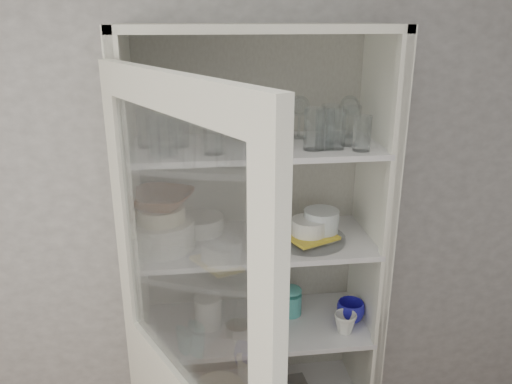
% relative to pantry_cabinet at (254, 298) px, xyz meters
% --- Properties ---
extents(wall_back, '(3.60, 0.02, 2.60)m').
position_rel_pantry_cabinet_xyz_m(wall_back, '(-0.20, 0.16, 0.36)').
color(wall_back, '#989896').
rests_on(wall_back, ground).
extents(pantry_cabinet, '(1.00, 0.45, 2.10)m').
position_rel_pantry_cabinet_xyz_m(pantry_cabinet, '(0.00, 0.00, 0.00)').
color(pantry_cabinet, silver).
rests_on(pantry_cabinet, floor).
extents(tumbler_0, '(0.07, 0.07, 0.14)m').
position_rel_pantry_cabinet_xyz_m(tumbler_0, '(-0.33, -0.20, 0.79)').
color(tumbler_0, silver).
rests_on(tumbler_0, shelf_glass).
extents(tumbler_1, '(0.08, 0.08, 0.15)m').
position_rel_pantry_cabinet_xyz_m(tumbler_1, '(-0.35, -0.22, 0.79)').
color(tumbler_1, silver).
rests_on(tumbler_1, shelf_glass).
extents(tumbler_2, '(0.09, 0.09, 0.15)m').
position_rel_pantry_cabinet_xyz_m(tumbler_2, '(-0.17, -0.19, 0.79)').
color(tumbler_2, silver).
rests_on(tumbler_2, shelf_glass).
extents(tumbler_3, '(0.08, 0.08, 0.13)m').
position_rel_pantry_cabinet_xyz_m(tumbler_3, '(0.03, -0.18, 0.79)').
color(tumbler_3, silver).
rests_on(tumbler_3, shelf_glass).
extents(tumbler_4, '(0.08, 0.08, 0.14)m').
position_rel_pantry_cabinet_xyz_m(tumbler_4, '(0.24, -0.17, 0.79)').
color(tumbler_4, silver).
rests_on(tumbler_4, shelf_glass).
extents(tumbler_5, '(0.07, 0.07, 0.13)m').
position_rel_pantry_cabinet_xyz_m(tumbler_5, '(0.37, -0.22, 0.79)').
color(tumbler_5, silver).
rests_on(tumbler_5, shelf_glass).
extents(tumbler_6, '(0.09, 0.09, 0.15)m').
position_rel_pantry_cabinet_xyz_m(tumbler_6, '(0.28, -0.17, 0.79)').
color(tumbler_6, silver).
rests_on(tumbler_6, shelf_glass).
extents(tumbler_7, '(0.09, 0.09, 0.14)m').
position_rel_pantry_cabinet_xyz_m(tumbler_7, '(-0.41, -0.06, 0.79)').
color(tumbler_7, silver).
rests_on(tumbler_7, shelf_glass).
extents(tumbler_8, '(0.08, 0.08, 0.14)m').
position_rel_pantry_cabinet_xyz_m(tumbler_8, '(-0.29, -0.07, 0.79)').
color(tumbler_8, silver).
rests_on(tumbler_8, shelf_glass).
extents(tumbler_9, '(0.08, 0.08, 0.12)m').
position_rel_pantry_cabinet_xyz_m(tumbler_9, '(0.02, -0.08, 0.78)').
color(tumbler_9, silver).
rests_on(tumbler_9, shelf_glass).
extents(tumbler_10, '(0.09, 0.09, 0.13)m').
position_rel_pantry_cabinet_xyz_m(tumbler_10, '(0.02, -0.05, 0.79)').
color(tumbler_10, silver).
rests_on(tumbler_10, shelf_glass).
extents(tumbler_11, '(0.09, 0.09, 0.15)m').
position_rel_pantry_cabinet_xyz_m(tumbler_11, '(0.29, -0.08, 0.79)').
color(tumbler_11, silver).
rests_on(tumbler_11, shelf_glass).
extents(goblet_0, '(0.07, 0.07, 0.16)m').
position_rel_pantry_cabinet_xyz_m(goblet_0, '(-0.32, 0.03, 0.80)').
color(goblet_0, silver).
rests_on(goblet_0, shelf_glass).
extents(goblet_1, '(0.08, 0.08, 0.19)m').
position_rel_pantry_cabinet_xyz_m(goblet_1, '(-0.04, 0.02, 0.82)').
color(goblet_1, silver).
rests_on(goblet_1, shelf_glass).
extents(goblet_2, '(0.08, 0.08, 0.18)m').
position_rel_pantry_cabinet_xyz_m(goblet_2, '(0.18, 0.02, 0.81)').
color(goblet_2, silver).
rests_on(goblet_2, shelf_glass).
extents(goblet_3, '(0.08, 0.08, 0.18)m').
position_rel_pantry_cabinet_xyz_m(goblet_3, '(0.39, 0.01, 0.81)').
color(goblet_3, silver).
rests_on(goblet_3, shelf_glass).
extents(plate_stack_front, '(0.26, 0.26, 0.11)m').
position_rel_pantry_cabinet_xyz_m(plate_stack_front, '(-0.38, -0.10, 0.38)').
color(plate_stack_front, silver).
rests_on(plate_stack_front, shelf_plates).
extents(plate_stack_back, '(0.20, 0.20, 0.07)m').
position_rel_pantry_cabinet_xyz_m(plate_stack_back, '(-0.22, 0.04, 0.36)').
color(plate_stack_back, silver).
rests_on(plate_stack_back, shelf_plates).
extents(cream_bowl, '(0.22, 0.22, 0.06)m').
position_rel_pantry_cabinet_xyz_m(cream_bowl, '(-0.38, -0.10, 0.46)').
color(cream_bowl, beige).
rests_on(cream_bowl, plate_stack_front).
extents(terracotta_bowl, '(0.32, 0.32, 0.06)m').
position_rel_pantry_cabinet_xyz_m(terracotta_bowl, '(-0.38, -0.10, 0.52)').
color(terracotta_bowl, brown).
rests_on(terracotta_bowl, cream_bowl).
extents(glass_platter, '(0.39, 0.39, 0.02)m').
position_rel_pantry_cabinet_xyz_m(glass_platter, '(0.21, -0.11, 0.33)').
color(glass_platter, silver).
rests_on(glass_platter, shelf_plates).
extents(yellow_trivet, '(0.25, 0.25, 0.01)m').
position_rel_pantry_cabinet_xyz_m(yellow_trivet, '(0.21, -0.11, 0.34)').
color(yellow_trivet, gold).
rests_on(yellow_trivet, glass_platter).
extents(white_ramekin, '(0.17, 0.17, 0.06)m').
position_rel_pantry_cabinet_xyz_m(white_ramekin, '(0.21, -0.11, 0.38)').
color(white_ramekin, silver).
rests_on(white_ramekin, yellow_trivet).
extents(grey_bowl_stack, '(0.14, 0.14, 0.12)m').
position_rel_pantry_cabinet_xyz_m(grey_bowl_stack, '(0.27, -0.09, 0.38)').
color(grey_bowl_stack, silver).
rests_on(grey_bowl_stack, shelf_plates).
extents(mug_blue, '(0.13, 0.13, 0.09)m').
position_rel_pantry_cabinet_xyz_m(mug_blue, '(0.41, -0.11, -0.03)').
color(mug_blue, '#16209E').
rests_on(mug_blue, shelf_mugs).
extents(mug_teal, '(0.13, 0.13, 0.10)m').
position_rel_pantry_cabinet_xyz_m(mug_teal, '(0.08, -0.03, -0.03)').
color(mug_teal, teal).
rests_on(mug_teal, shelf_mugs).
extents(mug_white, '(0.10, 0.10, 0.09)m').
position_rel_pantry_cabinet_xyz_m(mug_white, '(0.36, -0.18, -0.04)').
color(mug_white, silver).
rests_on(mug_white, shelf_mugs).
extents(teal_jar, '(0.10, 0.10, 0.12)m').
position_rel_pantry_cabinet_xyz_m(teal_jar, '(0.16, -0.02, -0.02)').
color(teal_jar, teal).
rests_on(teal_jar, shelf_mugs).
extents(measuring_cups, '(0.10, 0.10, 0.04)m').
position_rel_pantry_cabinet_xyz_m(measuring_cups, '(-0.08, -0.14, -0.06)').
color(measuring_cups, silver).
rests_on(measuring_cups, shelf_mugs).
extents(white_canister, '(0.13, 0.13, 0.14)m').
position_rel_pantry_cabinet_xyz_m(white_canister, '(-0.21, -0.06, -0.01)').
color(white_canister, silver).
rests_on(white_canister, shelf_mugs).
extents(tumbler_12, '(0.08, 0.08, 0.15)m').
position_rel_pantry_cabinet_xyz_m(tumbler_12, '(0.20, -0.18, 0.80)').
color(tumbler_12, silver).
rests_on(tumbler_12, shelf_glass).
extents(tumbler_13, '(0.07, 0.07, 0.15)m').
position_rel_pantry_cabinet_xyz_m(tumbler_13, '(0.35, -0.13, 0.80)').
color(tumbler_13, silver).
rests_on(tumbler_13, shelf_glass).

